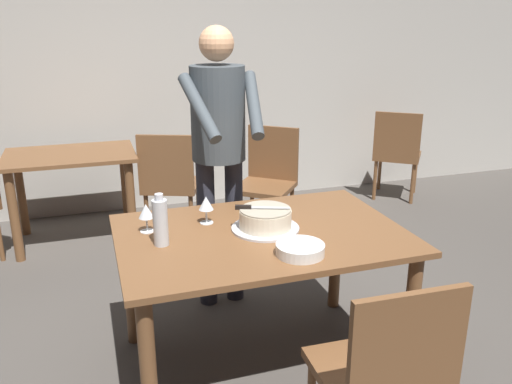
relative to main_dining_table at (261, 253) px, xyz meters
name	(u,v)px	position (x,y,z in m)	size (l,w,h in m)	color
ground_plane	(261,361)	(0.00, 0.00, -0.64)	(14.00, 14.00, 0.00)	#4C4742
back_wall	(168,64)	(0.00, 2.72, 0.71)	(10.00, 0.12, 2.70)	#BCB7AD
main_dining_table	(261,253)	(0.00, 0.00, 0.00)	(1.40, 0.96, 0.75)	brown
cake_on_platter	(265,220)	(0.03, 0.03, 0.16)	(0.34, 0.34, 0.11)	silver
cake_knife	(251,207)	(-0.04, 0.05, 0.23)	(0.26, 0.12, 0.02)	silver
plate_stack	(300,249)	(0.08, -0.30, 0.14)	(0.22, 0.22, 0.05)	white
wine_glass_near	(206,204)	(-0.23, 0.20, 0.22)	(0.08, 0.08, 0.14)	silver
wine_glass_far	(146,212)	(-0.53, 0.18, 0.22)	(0.08, 0.08, 0.14)	silver
water_bottle	(160,221)	(-0.49, 0.00, 0.23)	(0.07, 0.07, 0.25)	silver
person_cutting_cake	(219,139)	(-0.03, 0.69, 0.44)	(0.47, 0.56, 1.72)	#2D2D38
chair_near_side	(385,373)	(0.20, -0.86, -0.15)	(0.45, 0.45, 0.90)	brown
background_table	(72,173)	(-0.92, 2.02, -0.06)	(1.00, 0.70, 0.74)	brown
background_chair_1	(268,178)	(0.62, 1.67, -0.15)	(0.62, 0.62, 0.90)	brown
background_chair_2	(170,181)	(-0.16, 1.84, -0.15)	(0.57, 0.57, 0.90)	brown
background_chair_3	(397,151)	(2.15, 2.13, -0.15)	(0.62, 0.62, 0.90)	brown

